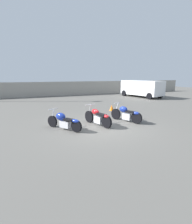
{
  "coord_description": "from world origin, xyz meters",
  "views": [
    {
      "loc": [
        -3.41,
        -7.45,
        2.47
      ],
      "look_at": [
        0.0,
        0.58,
        0.65
      ],
      "focal_mm": 28.0,
      "sensor_mm": 36.0,
      "label": 1
    }
  ],
  "objects_px": {
    "motorcycle_slot_1": "(98,117)",
    "parked_van": "(142,88)",
    "motorcycle_slot_2": "(126,114)",
    "traffic_cone_near": "(112,108)",
    "motorcycle_slot_0": "(64,121)"
  },
  "relations": [
    {
      "from": "motorcycle_slot_1",
      "to": "parked_van",
      "type": "distance_m",
      "value": 13.11
    },
    {
      "from": "motorcycle_slot_0",
      "to": "motorcycle_slot_2",
      "type": "distance_m",
      "value": 3.46
    },
    {
      "from": "motorcycle_slot_2",
      "to": "parked_van",
      "type": "relative_size",
      "value": 0.35
    },
    {
      "from": "motorcycle_slot_0",
      "to": "traffic_cone_near",
      "type": "distance_m",
      "value": 5.18
    },
    {
      "from": "motorcycle_slot_1",
      "to": "motorcycle_slot_2",
      "type": "relative_size",
      "value": 1.04
    },
    {
      "from": "motorcycle_slot_1",
      "to": "parked_van",
      "type": "bearing_deg",
      "value": 26.84
    },
    {
      "from": "motorcycle_slot_0",
      "to": "motorcycle_slot_2",
      "type": "xyz_separation_m",
      "value": [
        3.46,
        0.13,
        0.02
      ]
    },
    {
      "from": "traffic_cone_near",
      "to": "parked_van",
      "type": "bearing_deg",
      "value": 39.97
    },
    {
      "from": "motorcycle_slot_2",
      "to": "parked_van",
      "type": "bearing_deg",
      "value": 26.71
    },
    {
      "from": "motorcycle_slot_2",
      "to": "traffic_cone_near",
      "type": "height_order",
      "value": "motorcycle_slot_2"
    },
    {
      "from": "motorcycle_slot_1",
      "to": "motorcycle_slot_2",
      "type": "bearing_deg",
      "value": -13.88
    },
    {
      "from": "motorcycle_slot_1",
      "to": "traffic_cone_near",
      "type": "xyz_separation_m",
      "value": [
        2.41,
        3.06,
        -0.21
      ]
    },
    {
      "from": "motorcycle_slot_2",
      "to": "traffic_cone_near",
      "type": "xyz_separation_m",
      "value": [
        0.68,
        2.97,
        -0.22
      ]
    },
    {
      "from": "motorcycle_slot_0",
      "to": "motorcycle_slot_1",
      "type": "height_order",
      "value": "motorcycle_slot_1"
    },
    {
      "from": "motorcycle_slot_1",
      "to": "motorcycle_slot_2",
      "type": "height_order",
      "value": "motorcycle_slot_1"
    }
  ]
}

